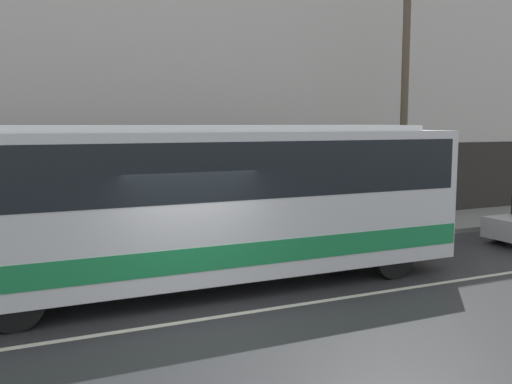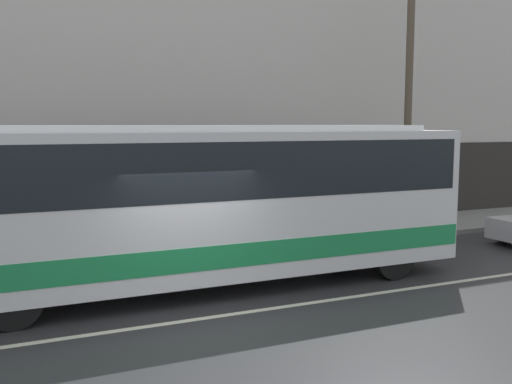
{
  "view_description": "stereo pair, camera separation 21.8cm",
  "coord_description": "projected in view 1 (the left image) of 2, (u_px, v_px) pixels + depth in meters",
  "views": [
    {
      "loc": [
        -3.21,
        -9.0,
        3.35
      ],
      "look_at": [
        1.83,
        1.85,
        1.92
      ],
      "focal_mm": 40.0,
      "sensor_mm": 36.0,
      "label": 1
    },
    {
      "loc": [
        -3.01,
        -9.09,
        3.35
      ],
      "look_at": [
        1.83,
        1.85,
        1.92
      ],
      "focal_mm": 40.0,
      "sensor_mm": 36.0,
      "label": 2
    }
  ],
  "objects": [
    {
      "name": "building_facade",
      "position": [
        115.0,
        58.0,
        15.65
      ],
      "size": [
        60.0,
        0.35,
        10.7
      ],
      "color": "silver",
      "rests_on": "ground_plane"
    },
    {
      "name": "lane_stripe",
      "position": [
        205.0,
        319.0,
        9.84
      ],
      "size": [
        54.0,
        0.14,
        0.01
      ],
      "color": "beige",
      "rests_on": "ground_plane"
    },
    {
      "name": "ground_plane",
      "position": [
        205.0,
        319.0,
        9.84
      ],
      "size": [
        60.0,
        60.0,
        0.0
      ],
      "primitive_type": "plane",
      "color": "#2D2D30"
    },
    {
      "name": "transit_bus",
      "position": [
        192.0,
        198.0,
        11.46
      ],
      "size": [
        11.63,
        2.48,
        3.33
      ],
      "color": "white",
      "rests_on": "ground_plane"
    },
    {
      "name": "sidewalk",
      "position": [
        133.0,
        251.0,
        14.78
      ],
      "size": [
        60.0,
        2.99,
        0.15
      ],
      "color": "gray",
      "rests_on": "ground_plane"
    },
    {
      "name": "utility_pole_near",
      "position": [
        404.0,
        97.0,
        17.12
      ],
      "size": [
        0.23,
        0.23,
        8.03
      ],
      "color": "brown",
      "rests_on": "sidewalk"
    }
  ]
}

